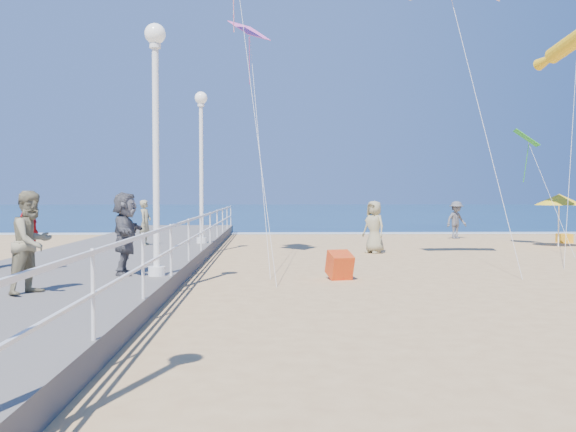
{
  "coord_description": "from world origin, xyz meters",
  "views": [
    {
      "loc": [
        -2.95,
        -13.64,
        2.15
      ],
      "look_at": [
        -2.5,
        2.0,
        1.6
      ],
      "focal_mm": 40.0,
      "sensor_mm": 36.0,
      "label": 1
    }
  ],
  "objects_px": {
    "beach_walker_c": "(374,227)",
    "spectator_1": "(32,242)",
    "lamp_post_mid": "(156,122)",
    "beach_umbrella": "(559,200)",
    "beach_chair_left": "(564,238)",
    "spectator_3": "(28,234)",
    "spectator_6": "(145,223)",
    "spectator_5": "(125,233)",
    "box_kite": "(340,268)",
    "beach_walker_a": "(456,220)",
    "lamp_post_far": "(201,151)"
  },
  "relations": [
    {
      "from": "spectator_3",
      "to": "spectator_5",
      "type": "height_order",
      "value": "spectator_5"
    },
    {
      "from": "lamp_post_mid",
      "to": "beach_walker_c",
      "type": "bearing_deg",
      "value": 56.49
    },
    {
      "from": "beach_chair_left",
      "to": "lamp_post_far",
      "type": "bearing_deg",
      "value": -162.28
    },
    {
      "from": "lamp_post_mid",
      "to": "spectator_3",
      "type": "height_order",
      "value": "lamp_post_mid"
    },
    {
      "from": "lamp_post_far",
      "to": "beach_chair_left",
      "type": "relative_size",
      "value": 9.67
    },
    {
      "from": "lamp_post_far",
      "to": "beach_walker_c",
      "type": "height_order",
      "value": "lamp_post_far"
    },
    {
      "from": "spectator_5",
      "to": "box_kite",
      "type": "bearing_deg",
      "value": -70.44
    },
    {
      "from": "lamp_post_mid",
      "to": "spectator_5",
      "type": "relative_size",
      "value": 2.98
    },
    {
      "from": "box_kite",
      "to": "lamp_post_far",
      "type": "bearing_deg",
      "value": 107.19
    },
    {
      "from": "spectator_3",
      "to": "spectator_5",
      "type": "bearing_deg",
      "value": -102.82
    },
    {
      "from": "spectator_1",
      "to": "spectator_5",
      "type": "relative_size",
      "value": 1.01
    },
    {
      "from": "beach_walker_a",
      "to": "beach_umbrella",
      "type": "xyz_separation_m",
      "value": [
        2.78,
        -4.71,
        1.02
      ]
    },
    {
      "from": "spectator_1",
      "to": "beach_chair_left",
      "type": "height_order",
      "value": "spectator_1"
    },
    {
      "from": "spectator_1",
      "to": "beach_umbrella",
      "type": "height_order",
      "value": "spectator_1"
    },
    {
      "from": "lamp_post_mid",
      "to": "beach_walker_c",
      "type": "xyz_separation_m",
      "value": [
        6.17,
        9.31,
        -2.72
      ]
    },
    {
      "from": "spectator_1",
      "to": "spectator_6",
      "type": "xyz_separation_m",
      "value": [
        -0.07,
        10.55,
        -0.13
      ]
    },
    {
      "from": "box_kite",
      "to": "beach_chair_left",
      "type": "xyz_separation_m",
      "value": [
        11.1,
        11.63,
        -0.1
      ]
    },
    {
      "from": "beach_umbrella",
      "to": "spectator_5",
      "type": "bearing_deg",
      "value": -141.82
    },
    {
      "from": "lamp_post_far",
      "to": "beach_umbrella",
      "type": "bearing_deg",
      "value": 11.4
    },
    {
      "from": "spectator_3",
      "to": "beach_umbrella",
      "type": "distance_m",
      "value": 20.33
    },
    {
      "from": "beach_umbrella",
      "to": "beach_chair_left",
      "type": "height_order",
      "value": "beach_umbrella"
    },
    {
      "from": "spectator_3",
      "to": "beach_umbrella",
      "type": "bearing_deg",
      "value": -56.47
    },
    {
      "from": "spectator_5",
      "to": "lamp_post_mid",
      "type": "bearing_deg",
      "value": -110.38
    },
    {
      "from": "box_kite",
      "to": "beach_chair_left",
      "type": "bearing_deg",
      "value": 31.95
    },
    {
      "from": "lamp_post_mid",
      "to": "spectator_1",
      "type": "relative_size",
      "value": 2.96
    },
    {
      "from": "spectator_1",
      "to": "beach_walker_a",
      "type": "xyz_separation_m",
      "value": [
        13.02,
        18.93,
        -0.41
      ]
    },
    {
      "from": "lamp_post_mid",
      "to": "beach_chair_left",
      "type": "bearing_deg",
      "value": 42.29
    },
    {
      "from": "lamp_post_mid",
      "to": "beach_walker_a",
      "type": "relative_size",
      "value": 2.98
    },
    {
      "from": "lamp_post_mid",
      "to": "lamp_post_far",
      "type": "relative_size",
      "value": 1.0
    },
    {
      "from": "beach_umbrella",
      "to": "beach_walker_a",
      "type": "bearing_deg",
      "value": 120.51
    },
    {
      "from": "lamp_post_mid",
      "to": "beach_chair_left",
      "type": "xyz_separation_m",
      "value": [
        15.25,
        13.87,
        -3.46
      ]
    },
    {
      "from": "lamp_post_mid",
      "to": "lamp_post_far",
      "type": "distance_m",
      "value": 9.0
    },
    {
      "from": "spectator_5",
      "to": "beach_walker_c",
      "type": "bearing_deg",
      "value": -40.14
    },
    {
      "from": "beach_chair_left",
      "to": "spectator_5",
      "type": "bearing_deg",
      "value": -139.46
    },
    {
      "from": "spectator_5",
      "to": "box_kite",
      "type": "xyz_separation_m",
      "value": [
        4.86,
        2.02,
        -0.99
      ]
    },
    {
      "from": "beach_walker_c",
      "to": "spectator_1",
      "type": "bearing_deg",
      "value": -72.97
    },
    {
      "from": "lamp_post_mid",
      "to": "beach_umbrella",
      "type": "relative_size",
      "value": 2.49
    },
    {
      "from": "spectator_6",
      "to": "box_kite",
      "type": "height_order",
      "value": "spectator_6"
    },
    {
      "from": "lamp_post_far",
      "to": "beach_chair_left",
      "type": "distance_m",
      "value": 16.38
    },
    {
      "from": "lamp_post_far",
      "to": "spectator_1",
      "type": "bearing_deg",
      "value": -98.7
    },
    {
      "from": "spectator_6",
      "to": "box_kite",
      "type": "xyz_separation_m",
      "value": [
        5.96,
        -5.92,
        -0.87
      ]
    },
    {
      "from": "lamp_post_far",
      "to": "beach_walker_c",
      "type": "bearing_deg",
      "value": 2.91
    },
    {
      "from": "spectator_1",
      "to": "spectator_6",
      "type": "height_order",
      "value": "spectator_1"
    },
    {
      "from": "lamp_post_far",
      "to": "spectator_3",
      "type": "distance_m",
      "value": 9.09
    },
    {
      "from": "spectator_6",
      "to": "box_kite",
      "type": "relative_size",
      "value": 2.56
    },
    {
      "from": "beach_walker_a",
      "to": "spectator_6",
      "type": "bearing_deg",
      "value": -173.36
    },
    {
      "from": "spectator_3",
      "to": "spectator_6",
      "type": "height_order",
      "value": "spectator_3"
    },
    {
      "from": "beach_walker_a",
      "to": "box_kite",
      "type": "xyz_separation_m",
      "value": [
        -7.13,
        -14.3,
        -0.59
      ]
    },
    {
      "from": "spectator_3",
      "to": "beach_walker_c",
      "type": "height_order",
      "value": "spectator_3"
    },
    {
      "from": "spectator_3",
      "to": "spectator_6",
      "type": "relative_size",
      "value": 1.09
    }
  ]
}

